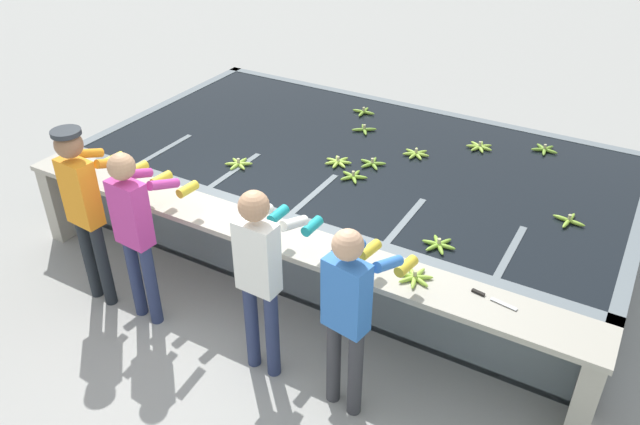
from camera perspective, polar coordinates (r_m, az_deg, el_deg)
ground_plane at (r=5.67m, az=-5.47°, el=-10.34°), size 80.00×80.00×0.00m
wash_tank at (r=6.75m, az=3.64°, el=2.04°), size 5.50×2.97×0.89m
work_ledge at (r=5.40m, az=-4.47°, el=-3.82°), size 5.50×0.45×0.89m
worker_0 at (r=5.72m, az=-20.67°, el=1.04°), size 0.44×0.74×1.73m
worker_1 at (r=5.39m, az=-16.48°, el=-0.98°), size 0.44×0.72×1.65m
worker_2 at (r=4.67m, az=-5.44°, el=-5.03°), size 0.42×0.72×1.68m
worker_3 at (r=4.39m, az=2.67°, el=-8.56°), size 0.48×0.73×1.61m
banana_bunch_floating_0 at (r=6.83m, az=14.38°, el=5.85°), size 0.28×0.28×0.08m
banana_bunch_floating_1 at (r=6.33m, az=-7.46°, el=4.45°), size 0.26×0.28×0.08m
banana_bunch_floating_2 at (r=6.55m, az=8.77°, el=5.35°), size 0.28×0.28×0.08m
banana_bunch_floating_3 at (r=6.30m, az=4.80°, el=4.49°), size 0.27×0.27×0.08m
banana_bunch_floating_4 at (r=5.16m, az=10.80°, el=-2.90°), size 0.28×0.27×0.08m
banana_bunch_floating_5 at (r=6.31m, az=1.66°, el=4.65°), size 0.28×0.28×0.08m
banana_bunch_floating_6 at (r=6.97m, az=19.84°, el=5.45°), size 0.27×0.27×0.08m
banana_bunch_floating_7 at (r=7.48m, az=4.00°, el=9.17°), size 0.28×0.28×0.08m
banana_bunch_floating_8 at (r=5.78m, az=21.80°, el=-0.67°), size 0.28×0.28×0.08m
banana_bunch_floating_9 at (r=6.05m, az=3.05°, el=3.31°), size 0.28×0.27×0.08m
banana_bunch_floating_10 at (r=7.03m, az=4.06°, el=7.59°), size 0.25×0.25×0.08m
banana_bunch_ledge_0 at (r=5.27m, az=-6.60°, el=-1.59°), size 0.28×0.27×0.08m
banana_bunch_ledge_1 at (r=4.77m, az=8.65°, el=-5.86°), size 0.28×0.28×0.08m
knife_0 at (r=4.91m, az=1.01°, el=-4.34°), size 0.16×0.34×0.02m
knife_1 at (r=4.72m, az=15.03°, el=-7.42°), size 0.35×0.08×0.02m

